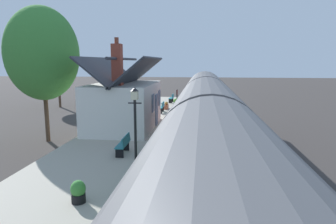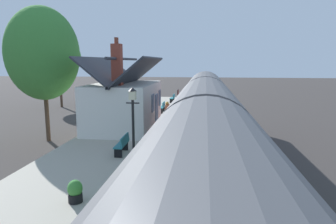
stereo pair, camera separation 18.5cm
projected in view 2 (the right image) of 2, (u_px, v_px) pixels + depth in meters
The scene contains 20 objects.
ground_plane at pixel (191, 136), 20.39m from camera, with size 160.00×160.00×0.00m, color #383330.
platform at pixel (138, 129), 20.78m from camera, with size 32.00×5.41×0.81m, color #A39B8C.
platform_edge_coping at pixel (174, 124), 20.40m from camera, with size 32.00×0.36×0.02m, color beige.
rail_near at pixel (215, 136), 20.18m from camera, with size 52.00×0.08×0.14m, color gray.
rail_far at pixel (194, 135), 20.36m from camera, with size 52.00×0.08×0.14m, color gray.
train at pixel (205, 138), 11.14m from camera, with size 25.79×2.73×4.32m.
station_building at pixel (125, 104), 19.11m from camera, with size 6.86×4.03×5.62m.
bench_mid_platform at pixel (162, 107), 25.15m from camera, with size 1.40×0.44×0.88m.
bench_by_lamp at pixel (173, 98), 31.40m from camera, with size 1.41×0.47×0.88m.
bench_platform_end at pixel (123, 144), 13.75m from camera, with size 1.41×0.46×0.88m.
planter_under_sign at pixel (145, 101), 30.09m from camera, with size 0.42×0.42×0.69m.
planter_corner_building at pixel (177, 102), 28.57m from camera, with size 0.52×0.52×0.76m.
planter_bench_left at pixel (167, 105), 27.02m from camera, with size 0.95×0.32×0.66m.
planter_edge_near at pixel (150, 99), 31.93m from camera, with size 0.36×0.36×0.72m.
planter_edge_far at pixel (177, 102), 29.79m from camera, with size 0.85×0.32×0.56m.
planter_bench_right at pixel (75, 191), 9.01m from camera, with size 0.45×0.45×0.70m.
lamp_post_platform at pixel (133, 113), 11.02m from camera, with size 0.32×0.50×3.31m.
station_sign_board at pixel (178, 94), 28.95m from camera, with size 0.96×0.06×1.57m.
tree_behind_building at pixel (43, 54), 18.23m from camera, with size 4.40×4.40×8.40m.
tree_mid_background at pixel (59, 57), 32.63m from camera, with size 4.36×4.78×7.60m.
Camera 2 is at (-19.88, -0.86, 5.03)m, focal length 31.71 mm.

